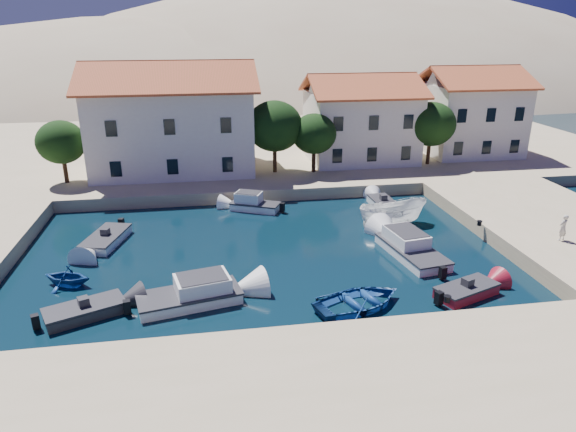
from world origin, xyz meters
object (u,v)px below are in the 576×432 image
Objects in this scene: building_right at (470,109)px; pedestrian at (563,228)px; building_left at (172,116)px; cabin_cruiser_south at (189,295)px; rowboat_south at (359,307)px; boat_east at (392,224)px; building_mid at (361,117)px; cabin_cruiser_east at (412,249)px.

building_right is 24.10m from pedestrian.
cabin_cruiser_south is (1.56, -23.53, -5.46)m from building_left.
building_left is 3.03× the size of rowboat_south.
building_right is 38.54m from cabin_cruiser_south.
building_right is at bearing 29.77° from cabin_cruiser_south.
boat_east is at bearing -45.44° from rowboat_south.
rowboat_south is at bearing -24.05° from cabin_cruiser_south.
building_left is at bearing -176.82° from building_mid.
building_left is 30.07m from building_right.
building_left is 2.60× the size of cabin_cruiser_south.
rowboat_south is 0.95× the size of boat_east.
pedestrian is at bearing -40.88° from building_left.
cabin_cruiser_south is (-28.44, -25.53, -5.00)m from building_right.
building_mid is at bearing -34.13° from rowboat_south.
building_mid reaches higher than pedestrian.
building_right is at bearing -53.52° from rowboat_south.
building_mid is 1.86× the size of cabin_cruiser_south.
cabin_cruiser_south is at bearing 60.53° from rowboat_south.
building_mid is (18.00, 1.00, -0.71)m from building_left.
building_mid is at bearing -12.31° from boat_east.
building_left is at bearing -176.19° from building_right.
cabin_cruiser_south is 1.16× the size of rowboat_south.
building_left is 2.46× the size of cabin_cruiser_east.
building_mid is at bearing -16.25° from cabin_cruiser_east.
building_right is at bearing -45.24° from boat_east.
cabin_cruiser_east is 9.42m from pedestrian.
building_mid is 2.05× the size of boat_east.
building_left reaches higher than pedestrian.
cabin_cruiser_east is (15.22, -19.88, -5.46)m from building_left.
building_left is at bearing -60.98° from pedestrian.
cabin_cruiser_east is 1.17× the size of boat_east.
building_right reaches higher than building_mid.
boat_east is (5.77, 10.90, 0.00)m from rowboat_south.
rowboat_south is (10.16, -25.34, -5.94)m from building_left.
cabin_cruiser_east is at bearing 167.88° from boat_east.
boat_east is (0.71, 5.44, -0.48)m from cabin_cruiser_east.
building_mid is 6.19× the size of pedestrian.
pedestrian reaches higher than cabin_cruiser_south.
cabin_cruiser_south and cabin_cruiser_east have the same top height.
rowboat_south is 2.86× the size of pedestrian.
building_right reaches higher than cabin_cruiser_south.
building_left reaches higher than building_right.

